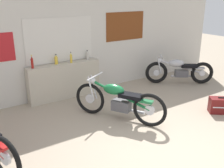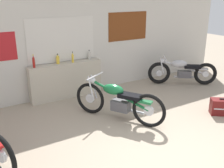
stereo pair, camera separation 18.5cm
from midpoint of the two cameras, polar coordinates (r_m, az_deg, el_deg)
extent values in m
plane|color=gray|center=(4.61, 13.70, -15.31)|extent=(24.00, 24.00, 0.00)
cube|color=beige|center=(6.90, -6.91, 9.28)|extent=(10.00, 0.06, 2.80)
cube|color=silver|center=(6.69, -10.12, 9.46)|extent=(1.69, 0.01, 1.03)
cube|color=beige|center=(6.68, -10.11, 9.46)|extent=(1.75, 0.01, 1.09)
cube|color=brown|center=(7.61, 4.20, 12.43)|extent=(1.28, 0.01, 0.79)
cube|color=#B7AD99|center=(6.80, -9.17, 0.81)|extent=(1.88, 0.28, 0.91)
cylinder|color=maroon|center=(6.39, -15.87, 4.43)|extent=(0.06, 0.06, 0.23)
cone|color=maroon|center=(6.36, -15.98, 5.69)|extent=(0.05, 0.05, 0.06)
cylinder|color=gold|center=(6.35, -16.02, 6.08)|extent=(0.02, 0.02, 0.03)
cylinder|color=gold|center=(6.62, -10.92, 5.11)|extent=(0.08, 0.08, 0.18)
cone|color=gold|center=(6.59, -10.98, 6.08)|extent=(0.07, 0.07, 0.05)
cylinder|color=black|center=(6.59, -11.00, 6.38)|extent=(0.03, 0.03, 0.02)
cylinder|color=gold|center=(6.68, -7.76, 5.49)|extent=(0.06, 0.06, 0.20)
cone|color=gold|center=(6.65, -7.81, 6.55)|extent=(0.05, 0.05, 0.05)
cylinder|color=black|center=(6.65, -7.82, 6.87)|extent=(0.02, 0.02, 0.02)
cylinder|color=#B7B2A8|center=(6.98, -4.20, 6.11)|extent=(0.07, 0.07, 0.18)
cone|color=#B7B2A8|center=(6.95, -4.22, 7.02)|extent=(0.06, 0.06, 0.05)
cylinder|color=black|center=(6.94, -4.23, 7.30)|extent=(0.03, 0.03, 0.02)
torus|color=black|center=(5.85, -3.89, -3.14)|extent=(0.42, 0.65, 0.71)
cylinder|color=silver|center=(5.85, -3.89, -3.14)|extent=(0.15, 0.20, 0.20)
torus|color=black|center=(5.31, 9.01, -5.77)|extent=(0.42, 0.65, 0.71)
cylinder|color=silver|center=(5.31, 9.01, -5.77)|extent=(0.15, 0.20, 0.20)
cube|color=#4C4C51|center=(5.52, 2.88, -4.72)|extent=(0.39, 0.45, 0.22)
cylinder|color=#196B38|center=(5.44, 2.92, -2.59)|extent=(0.69, 1.12, 0.46)
ellipsoid|color=#196B38|center=(5.47, 1.23, -1.18)|extent=(0.45, 0.53, 0.22)
cube|color=black|center=(5.35, 4.94, -2.65)|extent=(0.45, 0.53, 0.08)
cube|color=#196B38|center=(5.26, 8.25, -3.87)|extent=(0.26, 0.31, 0.04)
cylinder|color=silver|center=(5.67, -3.67, -0.94)|extent=(0.12, 0.16, 0.53)
cylinder|color=silver|center=(5.77, -3.05, -0.58)|extent=(0.12, 0.16, 0.53)
cylinder|color=silver|center=(5.60, -2.80, 1.73)|extent=(0.57, 0.35, 0.03)
sphere|color=silver|center=(5.66, -3.31, 0.85)|extent=(0.13, 0.13, 0.13)
cylinder|color=silver|center=(5.66, 4.35, -5.70)|extent=(0.44, 0.69, 0.06)
torus|color=black|center=(4.19, -21.71, -14.39)|extent=(0.33, 0.68, 0.70)
cylinder|color=silver|center=(4.19, -21.71, -14.39)|extent=(0.12, 0.21, 0.20)
torus|color=black|center=(7.91, 10.87, 2.37)|extent=(0.60, 0.47, 0.66)
cylinder|color=silver|center=(7.91, 10.87, 2.37)|extent=(0.19, 0.16, 0.18)
torus|color=black|center=(8.18, 20.27, 2.07)|extent=(0.60, 0.47, 0.66)
cylinder|color=silver|center=(8.18, 20.27, 2.07)|extent=(0.19, 0.16, 0.18)
cube|color=#4C4C51|center=(8.04, 16.11, 2.10)|extent=(0.43, 0.40, 0.19)
cylinder|color=#B2B2B7|center=(7.98, 16.24, 3.42)|extent=(1.03, 0.76, 0.40)
ellipsoid|color=#B2B2B7|center=(7.92, 15.07, 4.27)|extent=(0.51, 0.46, 0.22)
cube|color=black|center=(8.02, 17.67, 3.62)|extent=(0.51, 0.46, 0.08)
cube|color=#B2B2B7|center=(8.12, 19.85, 3.12)|extent=(0.30, 0.27, 0.04)
cylinder|color=silver|center=(7.79, 11.52, 3.88)|extent=(0.15, 0.12, 0.46)
cylinder|color=silver|center=(7.91, 11.41, 4.11)|extent=(0.15, 0.12, 0.46)
cylinder|color=silver|center=(7.80, 12.07, 5.65)|extent=(0.40, 0.54, 0.03)
sphere|color=silver|center=(7.82, 11.58, 4.96)|extent=(0.13, 0.13, 0.13)
cylinder|color=silver|center=(8.23, 16.48, 1.49)|extent=(0.64, 0.48, 0.06)
cube|color=maroon|center=(6.38, 23.74, -4.59)|extent=(0.57, 0.52, 0.35)
cube|color=black|center=(6.31, 23.98, -2.99)|extent=(0.16, 0.13, 0.02)
camera|label=1|loc=(0.09, -89.07, 0.32)|focal=42.00mm
camera|label=2|loc=(0.09, 90.93, -0.32)|focal=42.00mm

